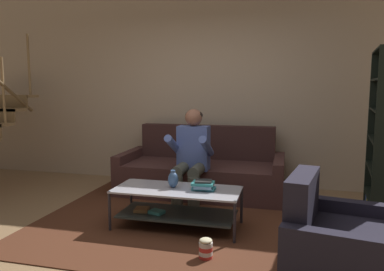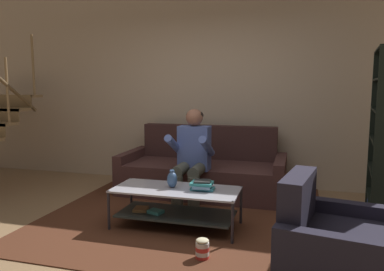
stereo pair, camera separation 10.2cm
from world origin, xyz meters
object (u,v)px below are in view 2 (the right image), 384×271
at_px(person_seated_center, 192,154).
at_px(couch, 203,172).
at_px(popcorn_tub, 202,249).
at_px(armchair, 343,255).
at_px(book_stack, 202,185).
at_px(coffee_table, 175,201).
at_px(vase, 172,179).

bearing_deg(person_seated_center, couch, 90.00).
distance_m(couch, person_seated_center, 0.67).
bearing_deg(popcorn_tub, armchair, -12.68).
height_order(couch, book_stack, couch).
xyz_separation_m(couch, person_seated_center, (-0.00, -0.57, 0.35)).
height_order(person_seated_center, popcorn_tub, person_seated_center).
relative_size(coffee_table, vase, 7.00).
xyz_separation_m(book_stack, popcorn_tub, (0.17, -0.65, -0.37)).
xyz_separation_m(couch, coffee_table, (0.03, -1.31, -0.01)).
distance_m(vase, popcorn_tub, 0.92).
height_order(vase, popcorn_tub, vase).
bearing_deg(armchair, person_seated_center, 133.84).
bearing_deg(armchair, couch, 125.41).
distance_m(couch, book_stack, 1.34).
relative_size(armchair, popcorn_tub, 5.52).
height_order(person_seated_center, book_stack, person_seated_center).
relative_size(coffee_table, popcorn_tub, 7.03).
bearing_deg(popcorn_tub, book_stack, 104.49).
bearing_deg(armchair, popcorn_tub, 167.32).
bearing_deg(coffee_table, popcorn_tub, -54.28).
height_order(person_seated_center, armchair, person_seated_center).
height_order(couch, popcorn_tub, couch).
xyz_separation_m(couch, book_stack, (0.31, -1.29, 0.17)).
bearing_deg(vase, couch, 89.59).
bearing_deg(person_seated_center, armchair, -46.16).
height_order(vase, armchair, armchair).
distance_m(coffee_table, vase, 0.23).
bearing_deg(book_stack, armchair, -35.76).
xyz_separation_m(couch, vase, (-0.01, -1.28, 0.21)).
bearing_deg(person_seated_center, book_stack, -66.62).
bearing_deg(vase, coffee_table, -39.53).
distance_m(vase, armchair, 1.82).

